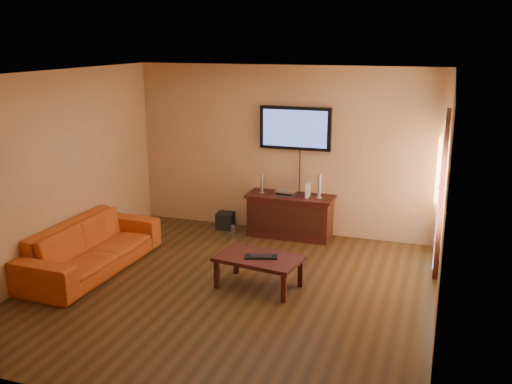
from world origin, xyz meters
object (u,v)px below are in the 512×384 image
at_px(speaker_left, 262,184).
at_px(game_console, 308,190).
at_px(coffee_table, 259,261).
at_px(bottle, 233,231).
at_px(av_receiver, 286,193).
at_px(keyboard, 261,257).
at_px(media_console, 290,216).
at_px(television, 295,128).
at_px(sofa, 91,239).
at_px(speaker_right, 319,187).
at_px(subwoofer, 225,221).

relative_size(speaker_left, game_console, 1.42).
height_order(coffee_table, bottle, coffee_table).
relative_size(av_receiver, game_console, 1.38).
bearing_deg(keyboard, game_console, 86.98).
xyz_separation_m(media_console, television, (0.00, 0.22, 1.38)).
xyz_separation_m(sofa, av_receiver, (2.15, 2.18, 0.28)).
relative_size(speaker_right, game_console, 1.62).
bearing_deg(av_receiver, television, 78.82).
bearing_deg(keyboard, sofa, -176.12).
distance_m(coffee_table, keyboard, 0.08).
relative_size(sofa, game_console, 9.78).
bearing_deg(game_console, bottle, -165.30).
bearing_deg(keyboard, coffee_table, 156.15).
relative_size(television, speaker_left, 3.51).
height_order(av_receiver, game_console, game_console).
distance_m(television, subwoofer, 1.96).
bearing_deg(av_receiver, keyboard, -78.01).
bearing_deg(speaker_right, speaker_left, 179.14).
height_order(media_console, coffee_table, media_console).
distance_m(av_receiver, game_console, 0.36).
height_order(media_console, speaker_left, speaker_left).
distance_m(coffee_table, subwoofer, 2.41).
height_order(av_receiver, keyboard, av_receiver).
bearing_deg(coffee_table, sofa, -175.68).
xyz_separation_m(speaker_left, game_console, (0.76, -0.01, -0.04)).
bearing_deg(subwoofer, keyboard, -63.26).
bearing_deg(speaker_right, keyboard, -98.01).
bearing_deg(coffee_table, game_console, 85.93).
bearing_deg(av_receiver, speaker_right, 4.76).
xyz_separation_m(speaker_left, bottle, (-0.38, -0.33, -0.74)).
xyz_separation_m(coffee_table, bottle, (-1.01, 1.69, -0.27)).
bearing_deg(game_console, av_receiver, 179.39).
height_order(subwoofer, keyboard, keyboard).
xyz_separation_m(coffee_table, speaker_right, (0.32, 2.00, 0.49)).
xyz_separation_m(sofa, bottle, (1.36, 1.86, -0.34)).
bearing_deg(sofa, keyboard, -84.90).
relative_size(television, game_console, 4.98).
relative_size(media_console, bottle, 6.48).
bearing_deg(media_console, av_receiver, -171.68).
height_order(speaker_left, av_receiver, speaker_left).
xyz_separation_m(media_console, speaker_left, (-0.48, 0.00, 0.49)).
distance_m(speaker_left, bottle, 0.89).
relative_size(television, av_receiver, 3.60).
relative_size(television, coffee_table, 1.01).
xyz_separation_m(television, coffee_table, (0.14, -2.23, -1.36)).
bearing_deg(game_console, keyboard, -93.59).
distance_m(av_receiver, subwoofer, 1.21).
bearing_deg(subwoofer, speaker_left, -7.59).
bearing_deg(sofa, speaker_left, -37.27).
distance_m(sofa, speaker_left, 2.82).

